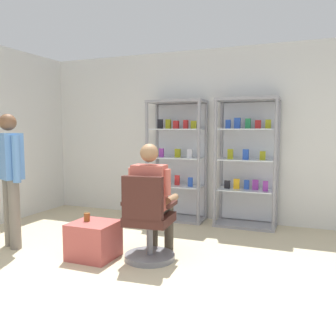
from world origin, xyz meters
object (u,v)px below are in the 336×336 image
at_px(seated_shopkeeper, 153,195).
at_px(tea_glass, 87,217).
at_px(standing_customer, 10,172).
at_px(display_cabinet_left, 178,159).
at_px(storage_crate, 94,240).
at_px(office_chair, 148,226).
at_px(display_cabinet_right, 247,162).

distance_m(seated_shopkeeper, tea_glass, 0.79).
distance_m(seated_shopkeeper, standing_customer, 1.79).
bearing_deg(standing_customer, display_cabinet_left, 56.27).
bearing_deg(tea_glass, seated_shopkeeper, 22.06).
xyz_separation_m(storage_crate, standing_customer, (-1.14, -0.05, 0.73)).
height_order(office_chair, standing_customer, standing_customer).
height_order(display_cabinet_right, standing_customer, display_cabinet_right).
xyz_separation_m(tea_glass, standing_customer, (-1.05, -0.06, 0.48)).
bearing_deg(display_cabinet_left, tea_glass, -99.77).
height_order(storage_crate, standing_customer, standing_customer).
bearing_deg(display_cabinet_right, storage_crate, -123.50).
bearing_deg(office_chair, display_cabinet_right, 68.74).
distance_m(display_cabinet_right, tea_glass, 2.54).
bearing_deg(seated_shopkeeper, display_cabinet_right, 66.60).
bearing_deg(storage_crate, standing_customer, -177.72).
bearing_deg(seated_shopkeeper, storage_crate, -153.55).
xyz_separation_m(storage_crate, tea_glass, (-0.10, 0.02, 0.25)).
xyz_separation_m(display_cabinet_left, seated_shopkeeper, (0.34, -1.75, -0.26)).
bearing_deg(display_cabinet_left, display_cabinet_right, -0.03).
bearing_deg(display_cabinet_right, seated_shopkeeper, -113.40).
bearing_deg(office_chair, storage_crate, -167.60).
bearing_deg(storage_crate, seated_shopkeeper, 26.45).
relative_size(display_cabinet_left, office_chair, 1.98).
xyz_separation_m(office_chair, tea_glass, (-0.71, -0.12, 0.06)).
distance_m(display_cabinet_right, standing_customer, 3.26).
height_order(seated_shopkeeper, storage_crate, seated_shopkeeper).
relative_size(office_chair, tea_glass, 10.27).
height_order(seated_shopkeeper, tea_glass, seated_shopkeeper).
relative_size(seated_shopkeeper, storage_crate, 2.64).
height_order(office_chair, seated_shopkeeper, seated_shopkeeper).
distance_m(office_chair, standing_customer, 1.84).
xyz_separation_m(display_cabinet_left, storage_crate, (-0.25, -2.05, -0.76)).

